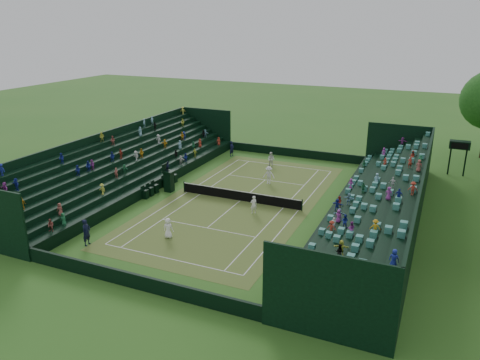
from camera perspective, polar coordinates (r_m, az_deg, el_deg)
The scene contains 18 objects.
ground at distance 42.25m, azimuth 0.00°, elevation -2.57°, with size 160.00×160.00×0.00m, color #306820.
court_surface at distance 42.24m, azimuth 0.00°, elevation -2.56°, with size 12.97×26.77×0.01m, color #3E7125.
perimeter_wall_north at distance 56.26m, azimuth 6.56°, elevation 3.33°, with size 17.17×0.20×1.00m, color black.
perimeter_wall_south at distance 29.64m, azimuth -12.78°, elevation -11.89°, with size 17.17×0.20×1.00m, color black.
perimeter_wall_east at distance 39.65m, azimuth 11.31°, elevation -3.65°, with size 0.20×31.77×1.00m, color black.
perimeter_wall_west at distance 45.95m, azimuth -9.73°, elevation -0.39°, with size 0.20×31.77×1.00m, color black.
north_grandstand at distance 38.69m, azimuth 17.44°, elevation -3.08°, with size 6.60×32.00×4.90m.
south_grandstand at distance 47.98m, azimuth -13.97°, elevation 1.46°, with size 6.60×32.00×4.90m.
tennis_net at distance 42.06m, azimuth 0.00°, elevation -1.90°, with size 11.67×0.10×1.06m.
scoreboard_tower at distance 53.44m, azimuth 25.20°, elevation 3.74°, with size 2.00×1.00×3.70m.
umpire_chair at distance 44.72m, azimuth -8.68°, elevation 0.19°, with size 0.96×0.96×3.01m.
courtside_chairs at distance 45.50m, azimuth -9.70°, elevation -0.65°, with size 0.55×5.52×1.19m.
player_near_west at distance 35.38m, azimuth -8.75°, elevation -5.82°, with size 0.77×0.50×1.58m, color white.
player_near_east at distance 39.32m, azimuth 1.68°, elevation -3.02°, with size 0.57×0.38×1.57m, color white.
player_far_west at distance 52.03m, azimuth 3.82°, elevation 2.51°, with size 0.81×0.63×1.67m, color silver.
player_far_east at distance 46.45m, azimuth 3.53°, elevation 0.59°, with size 1.17×0.68×1.81m, color white.
line_judge_north at distance 56.05m, azimuth -1.02°, elevation 3.85°, with size 0.67×0.44×1.85m, color black.
line_judge_south at distance 35.59m, azimuth -18.21°, elevation -6.09°, with size 0.72×0.47×1.98m, color black.
Camera 1 is at (15.89, -35.98, 15.41)m, focal length 35.00 mm.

